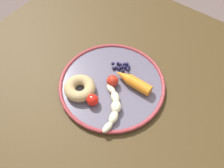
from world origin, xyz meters
The scene contains 9 objects.
ground_plane centered at (0.00, 0.00, 0.00)m, with size 6.00×6.00×0.00m, color brown.
dining_table centered at (0.00, 0.00, 0.68)m, with size 0.97×0.96×0.77m.
plate centered at (0.04, -0.01, 0.78)m, with size 0.34×0.34×0.02m.
banana centered at (0.10, -0.08, 0.80)m, with size 0.10×0.15×0.03m.
carrot_orange centered at (0.09, 0.02, 0.80)m, with size 0.13×0.03×0.03m.
donut centered at (-0.02, -0.09, 0.80)m, with size 0.10×0.10×0.03m, color tan.
blueberry_pile centered at (0.03, 0.06, 0.79)m, with size 0.06×0.05×0.02m.
tomato_near centered at (0.03, -0.10, 0.80)m, with size 0.04×0.04×0.04m, color red.
tomato_mid centered at (0.04, -0.01, 0.80)m, with size 0.04×0.04×0.04m, color red.
Camera 1 is at (0.30, -0.37, 1.44)m, focal length 39.82 mm.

